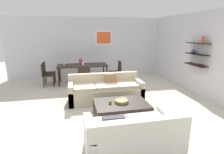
% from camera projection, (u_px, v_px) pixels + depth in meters
% --- Properties ---
extents(ground_plane, '(18.00, 18.00, 0.00)m').
position_uv_depth(ground_plane, '(112.00, 103.00, 5.36)').
color(ground_plane, beige).
extents(back_wall_unit, '(8.40, 0.09, 2.70)m').
position_uv_depth(back_wall_unit, '(103.00, 47.00, 8.44)').
color(back_wall_unit, silver).
rests_on(back_wall_unit, ground).
extents(right_wall_shelf_unit, '(0.34, 8.20, 2.70)m').
position_uv_depth(right_wall_shelf_unit, '(195.00, 53.00, 6.21)').
color(right_wall_shelf_unit, silver).
rests_on(right_wall_shelf_unit, ground).
extents(sofa_beige, '(2.21, 0.90, 0.78)m').
position_uv_depth(sofa_beige, '(106.00, 91.00, 5.58)').
color(sofa_beige, beige).
rests_on(sofa_beige, ground).
extents(loveseat_white, '(1.63, 0.90, 0.78)m').
position_uv_depth(loveseat_white, '(132.00, 136.00, 3.14)').
color(loveseat_white, silver).
rests_on(loveseat_white, ground).
extents(coffee_table, '(1.29, 0.92, 0.38)m').
position_uv_depth(coffee_table, '(121.00, 110.00, 4.45)').
color(coffee_table, black).
rests_on(coffee_table, ground).
extents(decorative_bowl, '(0.34, 0.34, 0.07)m').
position_uv_depth(decorative_bowl, '(122.00, 101.00, 4.41)').
color(decorative_bowl, '#99844C').
rests_on(decorative_bowl, coffee_table).
extents(apple_on_coffee_table, '(0.08, 0.08, 0.08)m').
position_uv_depth(apple_on_coffee_table, '(110.00, 102.00, 4.33)').
color(apple_on_coffee_table, '#669E2D').
rests_on(apple_on_coffee_table, coffee_table).
extents(dining_table, '(1.99, 0.89, 0.75)m').
position_uv_depth(dining_table, '(82.00, 66.00, 7.37)').
color(dining_table, black).
rests_on(dining_table, ground).
extents(dining_chair_left_far, '(0.44, 0.44, 0.88)m').
position_uv_depth(dining_chair_left_far, '(47.00, 71.00, 7.31)').
color(dining_chair_left_far, black).
rests_on(dining_chair_left_far, ground).
extents(dining_chair_left_near, '(0.44, 0.44, 0.88)m').
position_uv_depth(dining_chair_left_near, '(46.00, 73.00, 6.93)').
color(dining_chair_left_near, black).
rests_on(dining_chair_left_near, ground).
extents(dining_chair_right_near, '(0.44, 0.44, 0.88)m').
position_uv_depth(dining_chair_right_near, '(117.00, 70.00, 7.51)').
color(dining_chair_right_near, black).
rests_on(dining_chair_right_near, ground).
extents(dining_chair_foot, '(0.44, 0.44, 0.88)m').
position_uv_depth(dining_chair_foot, '(84.00, 75.00, 6.60)').
color(dining_chair_foot, black).
rests_on(dining_chair_foot, ground).
extents(wine_glass_left_far, '(0.06, 0.06, 0.18)m').
position_uv_depth(wine_glass_left_far, '(64.00, 62.00, 7.27)').
color(wine_glass_left_far, silver).
rests_on(wine_glass_left_far, dining_table).
extents(wine_glass_right_near, '(0.07, 0.07, 0.17)m').
position_uv_depth(wine_glass_right_near, '(100.00, 62.00, 7.36)').
color(wine_glass_right_near, silver).
rests_on(wine_glass_right_near, dining_table).
extents(wine_glass_foot, '(0.08, 0.08, 0.14)m').
position_uv_depth(wine_glass_foot, '(83.00, 64.00, 6.96)').
color(wine_glass_foot, silver).
rests_on(wine_glass_foot, dining_table).
extents(wine_glass_left_near, '(0.08, 0.08, 0.15)m').
position_uv_depth(wine_glass_left_near, '(64.00, 63.00, 7.07)').
color(wine_glass_left_near, silver).
rests_on(wine_glass_left_near, dining_table).
extents(centerpiece_vase, '(0.16, 0.16, 0.26)m').
position_uv_depth(centerpiece_vase, '(81.00, 61.00, 7.33)').
color(centerpiece_vase, '#4C518C').
rests_on(centerpiece_vase, dining_table).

